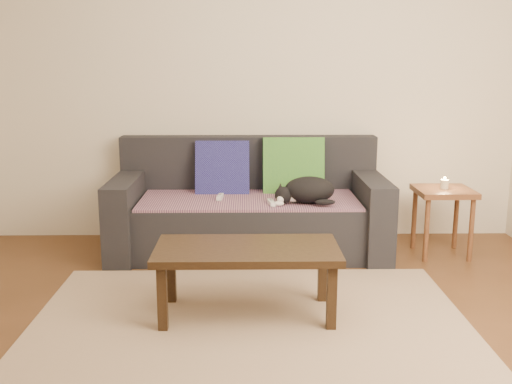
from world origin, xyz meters
The scene contains 13 objects.
ground centered at (0.00, 0.00, 0.00)m, with size 4.50×4.50×0.00m, color brown.
back_wall centered at (0.00, 2.00, 1.30)m, with size 4.50×0.04×2.60m, color beige.
sofa centered at (0.00, 1.57, 0.31)m, with size 2.10×0.94×0.87m.
throw_blanket centered at (0.00, 1.48, 0.43)m, with size 1.66×0.74×0.02m, color #3D2443.
cushion_navy centered at (-0.21, 1.74, 0.63)m, with size 0.43×0.11×0.43m, color #18124E.
cushion_green centered at (0.36, 1.74, 0.63)m, with size 0.49×0.12×0.49m, color #0B4B35.
cat centered at (0.43, 1.32, 0.53)m, with size 0.50×0.40×0.20m.
wii_remote_a centered at (-0.22, 1.46, 0.46)m, with size 0.15×0.04×0.03m, color white.
wii_remote_b centered at (0.16, 1.27, 0.46)m, with size 0.15×0.04×0.03m, color white.
side_table centered at (1.49, 1.42, 0.43)m, with size 0.42×0.42×0.52m.
candle centered at (1.49, 1.42, 0.56)m, with size 0.06×0.06×0.09m.
rug centered at (0.00, 0.15, 0.01)m, with size 2.50×1.80×0.01m, color tan.
coffee_table centered at (-0.02, 0.29, 0.37)m, with size 1.06×0.53×0.42m.
Camera 1 is at (-0.02, -3.01, 1.46)m, focal length 42.00 mm.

